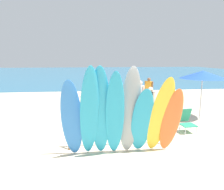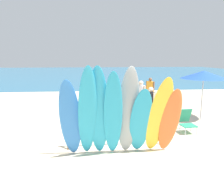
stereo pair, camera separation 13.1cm
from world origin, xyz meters
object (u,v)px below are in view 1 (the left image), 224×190
object	(u,v)px
beachgoer_near_rack	(150,102)
surfboard_orange_7	(171,121)
surfboard_teal_1	(89,115)
beachgoer_by_water	(90,84)
beach_chair_red	(173,111)
surfboard_blue_0	(72,120)
surfboard_grey_4	(130,113)
surfboard_teal_3	(115,117)
surfboard_yellow_6	(160,117)
surfboard_teal_5	(142,122)
surfboard_teal_2	(100,114)
beach_chair_blue	(186,120)
beach_umbrella	(203,75)
surfboard_rack	(119,130)
beachgoer_midbeach	(149,89)
beachgoer_strolling	(140,95)

from	to	relation	value
beachgoer_near_rack	surfboard_orange_7	bearing A→B (deg)	156.10
surfboard_teal_1	beachgoer_near_rack	size ratio (longest dim) A/B	1.82
beachgoer_by_water	beach_chair_red	xyz separation A→B (m)	(3.39, -5.32, -0.51)
surfboard_blue_0	surfboard_grey_4	world-z (taller)	surfboard_grey_4
surfboard_teal_3	beachgoer_by_water	xyz separation A→B (m)	(-0.56, 8.45, -0.26)
surfboard_orange_7	surfboard_teal_1	bearing A→B (deg)	-176.10
surfboard_blue_0	surfboard_yellow_6	xyz separation A→B (m)	(2.29, -0.08, 0.03)
surfboard_orange_7	beachgoer_by_water	xyz separation A→B (m)	(-2.09, 8.30, -0.04)
surfboard_teal_1	surfboard_teal_5	bearing A→B (deg)	1.20
surfboard_teal_2	surfboard_grey_4	distance (m)	0.76
surfboard_teal_3	surfboard_teal_1	bearing A→B (deg)	-175.95
surfboard_teal_3	beach_chair_red	xyz separation A→B (m)	(2.83, 3.13, -0.77)
surfboard_teal_3	beach_chair_blue	distance (m)	3.47
surfboard_grey_4	surfboard_blue_0	bearing A→B (deg)	179.59
surfboard_blue_0	beachgoer_by_water	world-z (taller)	surfboard_blue_0
surfboard_blue_0	surfboard_orange_7	world-z (taller)	surfboard_blue_0
surfboard_teal_3	beachgoer_near_rack	world-z (taller)	surfboard_teal_3
beach_umbrella	surfboard_teal_3	bearing A→B (deg)	-142.12
surfboard_blue_0	beachgoer_near_rack	size ratio (longest dim) A/B	1.52
beachgoer_near_rack	beachgoer_by_water	bearing A→B (deg)	4.96
surfboard_teal_2	surfboard_yellow_6	world-z (taller)	surfboard_teal_2
surfboard_teal_1	surfboard_teal_5	world-z (taller)	surfboard_teal_1
beach_chair_red	beachgoer_near_rack	bearing A→B (deg)	-164.11
surfboard_teal_1	beach_umbrella	size ratio (longest dim) A/B	1.29
surfboard_blue_0	beachgoer_near_rack	distance (m)	4.02
surfboard_teal_1	surfboard_teal_2	world-z (taller)	surfboard_teal_1
surfboard_grey_4	surfboard_orange_7	distance (m)	1.16
surfboard_rack	surfboard_yellow_6	size ratio (longest dim) A/B	1.26
surfboard_blue_0	surfboard_teal_1	size ratio (longest dim) A/B	0.83
surfboard_rack	beachgoer_near_rack	size ratio (longest dim) A/B	2.02
beachgoer_near_rack	beach_umbrella	world-z (taller)	beach_umbrella
surfboard_rack	beach_umbrella	size ratio (longest dim) A/B	1.43
surfboard_teal_2	surfboard_teal_5	xyz separation A→B (m)	(1.10, 0.10, -0.28)
surfboard_rack	beach_chair_red	world-z (taller)	beach_chair_red
beach_chair_red	beach_umbrella	xyz separation A→B (m)	(1.22, 0.02, 1.53)
surfboard_grey_4	beachgoer_midbeach	xyz separation A→B (m)	(2.39, 6.51, -0.37)
surfboard_teal_1	beachgoer_strolling	size ratio (longest dim) A/B	1.72
surfboard_teal_3	surfboard_yellow_6	size ratio (longest dim) A/B	1.08
surfboard_teal_5	surfboard_orange_7	size ratio (longest dim) A/B	1.02
surfboard_blue_0	surfboard_orange_7	distance (m)	2.61
beach_chair_blue	beach_umbrella	distance (m)	2.33
surfboard_teal_5	beachgoer_near_rack	distance (m)	3.01
surfboard_teal_2	beach_umbrella	bearing A→B (deg)	38.31
beach_chair_red	surfboard_yellow_6	bearing A→B (deg)	-110.56
surfboard_rack	surfboard_teal_2	distance (m)	1.16
surfboard_rack	surfboard_orange_7	bearing A→B (deg)	-26.03
surfboard_teal_5	beach_chair_blue	world-z (taller)	surfboard_teal_5
beachgoer_by_water	beach_chair_red	world-z (taller)	beachgoer_by_water
surfboard_yellow_6	surfboard_orange_7	distance (m)	0.36
surfboard_teal_3	surfboard_grey_4	world-z (taller)	surfboard_grey_4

